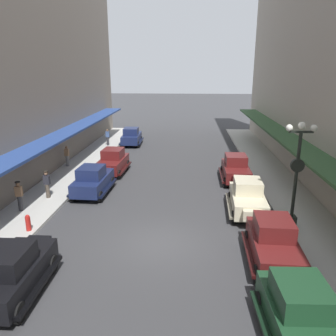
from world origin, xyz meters
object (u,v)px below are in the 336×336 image
object	(u,v)px
parked_car_2	(112,161)
lamp_post_with_clock	(297,171)
parked_car_3	(93,180)
parked_car_6	(12,270)
parked_car_0	(274,242)
pedestrian_2	(67,156)
parked_car_7	(236,168)
pedestrian_0	(47,184)
parked_car_5	(302,316)
parked_car_4	(131,136)
fire_hydrant	(28,223)
parked_car_1	(248,197)
pedestrian_3	(19,196)
pedestrian_1	(108,137)

from	to	relation	value
parked_car_2	lamp_post_with_clock	world-z (taller)	lamp_post_with_clock
parked_car_3	parked_car_6	bearing A→B (deg)	-89.88
parked_car_0	pedestrian_2	distance (m)	18.48
parked_car_7	pedestrian_0	size ratio (longest dim) A/B	2.56
parked_car_2	parked_car_5	bearing A→B (deg)	-60.43
parked_car_4	lamp_post_with_clock	xyz separation A→B (m)	(11.20, -18.45, 2.04)
fire_hydrant	parked_car_1	bearing A→B (deg)	16.18
parked_car_1	fire_hydrant	world-z (taller)	parked_car_1
parked_car_0	parked_car_5	xyz separation A→B (m)	(-0.21, -4.25, 0.00)
parked_car_1	pedestrian_3	bearing A→B (deg)	-175.97
pedestrian_2	pedestrian_0	bearing A→B (deg)	-79.42
parked_car_3	parked_car_7	size ratio (longest dim) A/B	1.01
parked_car_2	pedestrian_1	world-z (taller)	parked_car_2
parked_car_5	parked_car_7	bearing A→B (deg)	89.92
pedestrian_2	pedestrian_3	xyz separation A→B (m)	(0.58, -8.83, 0.02)
parked_car_7	pedestrian_1	world-z (taller)	parked_car_7
parked_car_1	parked_car_4	size ratio (longest dim) A/B	1.00
pedestrian_0	parked_car_0	bearing A→B (deg)	-26.92
parked_car_1	pedestrian_1	distance (m)	19.63
parked_car_7	parked_car_3	bearing A→B (deg)	-161.00
fire_hydrant	pedestrian_0	xyz separation A→B (m)	(-0.84, 4.27, 0.45)
parked_car_6	fire_hydrant	world-z (taller)	parked_car_6
pedestrian_0	pedestrian_1	world-z (taller)	pedestrian_0
parked_car_5	parked_car_0	bearing A→B (deg)	87.24
pedestrian_1	pedestrian_3	bearing A→B (deg)	-92.71
parked_car_7	lamp_post_with_clock	size ratio (longest dim) A/B	0.83
parked_car_3	lamp_post_with_clock	xyz separation A→B (m)	(11.15, -4.05, 2.04)
lamp_post_with_clock	fire_hydrant	world-z (taller)	lamp_post_with_clock
parked_car_2	parked_car_3	distance (m)	4.46
parked_car_0	parked_car_4	size ratio (longest dim) A/B	1.00
parked_car_4	pedestrian_0	distance (m)	15.79
parked_car_5	pedestrian_3	bearing A→B (deg)	146.21
parked_car_4	pedestrian_1	xyz separation A→B (m)	(-2.30, -0.90, 0.05)
parked_car_5	parked_car_6	bearing A→B (deg)	170.16
pedestrian_0	pedestrian_2	xyz separation A→B (m)	(-1.28, 6.84, -0.02)
parked_car_2	pedestrian_1	xyz separation A→B (m)	(-2.58, 9.04, 0.05)
parked_car_2	parked_car_7	size ratio (longest dim) A/B	1.01
parked_car_5	pedestrian_2	xyz separation A→B (m)	(-13.02, 17.16, 0.05)
parked_car_6	pedestrian_1	distance (m)	23.54
parked_car_3	pedestrian_1	size ratio (longest dim) A/B	2.62
parked_car_3	lamp_post_with_clock	world-z (taller)	lamp_post_with_clock
parked_car_3	lamp_post_with_clock	distance (m)	12.04
parked_car_2	lamp_post_with_clock	xyz separation A→B (m)	(10.92, -8.51, 2.04)
parked_car_1	pedestrian_0	size ratio (longest dim) A/B	2.58
pedestrian_0	pedestrian_1	distance (m)	14.70
parked_car_3	pedestrian_0	world-z (taller)	parked_car_3
lamp_post_with_clock	pedestrian_2	xyz separation A→B (m)	(-14.87, 9.68, -2.00)
pedestrian_0	parked_car_4	bearing A→B (deg)	81.27
parked_car_3	pedestrian_2	world-z (taller)	parked_car_3
parked_car_0	pedestrian_3	xyz separation A→B (m)	(-12.65, 4.07, 0.07)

